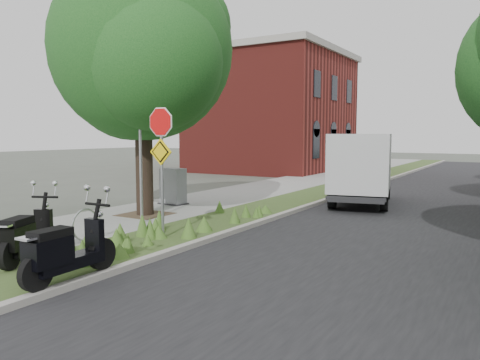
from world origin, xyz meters
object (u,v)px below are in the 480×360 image
(box_truck, at_px, (362,165))
(utility_cabinet, at_px, (173,187))
(scooter_far, at_px, (60,256))
(sign_assembly, at_px, (161,145))
(scooter_near, at_px, (24,240))

(box_truck, xyz_separation_m, utility_cabinet, (-5.47, -4.13, -0.72))
(scooter_far, xyz_separation_m, box_truck, (1.42, 11.97, 0.87))
(sign_assembly, bearing_deg, scooter_near, -104.84)
(box_truck, bearing_deg, sign_assembly, -104.75)
(sign_assembly, height_order, box_truck, sign_assembly)
(sign_assembly, height_order, utility_cabinet, sign_assembly)
(sign_assembly, relative_size, utility_cabinet, 2.55)
(scooter_near, distance_m, scooter_far, 1.68)
(sign_assembly, xyz_separation_m, scooter_near, (-0.81, -3.07, -1.76))
(box_truck, bearing_deg, scooter_near, -104.77)
(utility_cabinet, bearing_deg, scooter_far, -62.69)
(scooter_near, height_order, scooter_far, scooter_far)
(scooter_near, bearing_deg, sign_assembly, 75.16)
(scooter_far, height_order, box_truck, box_truck)
(scooter_far, bearing_deg, scooter_near, 165.34)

